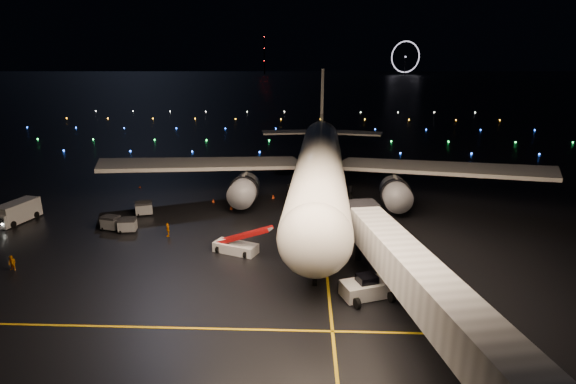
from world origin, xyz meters
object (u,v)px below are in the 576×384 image
Objects in this scene: pushback_tug at (366,286)px; belt_loader at (235,238)px; crew_c at (168,230)px; service_truck at (18,212)px; baggage_cart_0 at (127,225)px; baggage_cart_1 at (144,208)px; crew_b at (12,263)px; airliner at (320,137)px; baggage_cart_2 at (111,223)px.

pushback_tug is 16.18m from belt_loader.
crew_c is at bearing 127.78° from pushback_tug.
service_truck is at bearing -174.37° from belt_loader.
pushback_tug reaches higher than baggage_cart_0.
crew_c is (-8.92, 4.43, -0.89)m from belt_loader.
crew_b is at bearing -131.77° from baggage_cart_1.
baggage_cart_0 is at bearing 65.54° from crew_b.
belt_loader reaches higher than crew_b.
pushback_tug is 0.60× the size of service_truck.
pushback_tug is 0.61× the size of belt_loader.
airliner is 42.67m from crew_b.
baggage_cart_1 is at bearing 121.89° from pushback_tug.
belt_loader is 31.57m from service_truck.
service_truck reaches higher than baggage_cart_2.
crew_b is at bearing -48.32° from service_truck.
baggage_cart_2 is at bearing 156.64° from baggage_cart_0.
baggage_cart_0 is at bearing -107.29° from baggage_cart_1.
baggage_cart_1 is (-0.18, 6.47, 0.05)m from baggage_cart_0.
pushback_tug reaches higher than baggage_cart_2.
baggage_cart_1 is (-5.64, 7.75, 0.08)m from crew_c.
airliner is 25.06m from belt_loader.
pushback_tug is at bearing -35.93° from baggage_cart_0.
baggage_cart_2 reaches higher than crew_b.
baggage_cart_0 is (-27.61, 15.02, -0.17)m from pushback_tug.
baggage_cart_2 is at bearing -126.01° from crew_c.
belt_loader is at bearing 41.62° from crew_c.
pushback_tug is at bearing -11.28° from service_truck.
crew_c is (13.05, 9.77, 0.05)m from crew_b.
belt_loader is 4.48× the size of crew_b.
service_truck is 16.06m from baggage_cart_1.
belt_loader is at bearing -58.74° from baggage_cart_1.
pushback_tug is at bearing -13.11° from belt_loader.
service_truck is 16.52m from crew_b.
service_truck reaches higher than baggage_cart_0.
baggage_cart_1 is (-27.78, 21.48, -0.11)m from pushback_tug.
baggage_cart_2 is (13.51, -2.53, -0.46)m from service_truck.
baggage_cart_1 is 6.19m from baggage_cart_2.
baggage_cart_1 is at bearing 23.16° from service_truck.
belt_loader is 17.97m from baggage_cart_2.
belt_loader reaches higher than crew_c.
baggage_cart_0 is at bearing -1.04° from baggage_cart_2.
service_truck is at bearing -123.86° from crew_c.
pushback_tug is 31.43m from baggage_cart_0.
baggage_cart_0 is 6.47m from baggage_cart_1.
crew_b is (-31.86, -27.03, -8.67)m from airliner.
airliner is at bearing 110.55° from crew_c.
crew_c is at bearing -72.78° from baggage_cart_1.
pushback_tug is at bearing 36.20° from crew_c.
service_truck is 3.55× the size of baggage_cart_0.
airliner reaches higher than baggage_cart_0.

